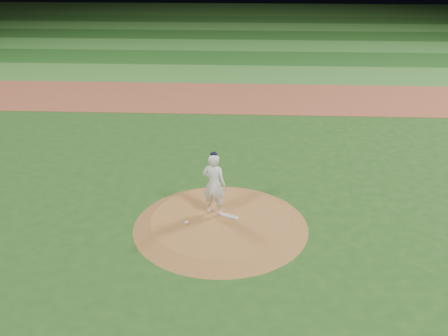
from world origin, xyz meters
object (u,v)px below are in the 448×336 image
at_px(pitchers_mound, 221,223).
at_px(rosin_bag, 186,222).
at_px(pitching_rubber, 229,216).
at_px(pitcher_on_mound, 214,184).

bearing_deg(pitchers_mound, rosin_bag, -163.84).
bearing_deg(pitchers_mound, pitching_rubber, 35.87).
relative_size(pitchers_mound, rosin_bag, 39.96).
height_order(pitching_rubber, rosin_bag, rosin_bag).
relative_size(rosin_bag, pitcher_on_mound, 0.06).
bearing_deg(pitchers_mound, pitcher_on_mound, 122.82).
xyz_separation_m(pitching_rubber, rosin_bag, (-1.29, -0.48, 0.02)).
xyz_separation_m(pitching_rubber, pitcher_on_mound, (-0.47, 0.18, 1.03)).
bearing_deg(pitching_rubber, pitchers_mound, -119.46).
bearing_deg(rosin_bag, pitchers_mound, 16.16).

